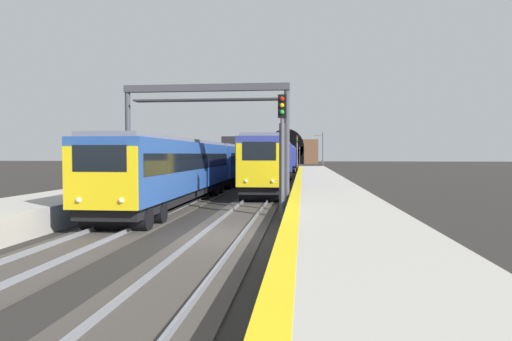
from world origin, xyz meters
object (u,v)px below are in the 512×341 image
train_adjacent_platform (231,162)px  railway_signal_mid (297,150)px  railway_signal_far (300,154)px  railway_signal_near (282,144)px  train_main_approaching (285,157)px  overhead_signal_gantry (206,115)px  catenary_mast_near (323,150)px

train_adjacent_platform → railway_signal_mid: (26.75, -6.18, 1.39)m
railway_signal_far → railway_signal_mid: bearing=0.0°
railway_signal_near → railway_signal_far: 102.09m
train_adjacent_platform → railway_signal_near: (-22.90, -6.18, 1.23)m
train_main_approaching → overhead_signal_gantry: bearing=-4.4°
overhead_signal_gantry → train_adjacent_platform: bearing=5.9°
train_main_approaching → catenary_mast_near: (18.35, -6.60, 1.23)m
railway_signal_far → overhead_signal_gantry: overhead_signal_gantry is taller
train_adjacent_platform → railway_signal_near: railway_signal_near is taller
train_adjacent_platform → overhead_signal_gantry: size_ratio=6.61×
railway_signal_near → railway_signal_mid: size_ratio=0.95×
railway_signal_far → catenary_mast_near: 36.96m
train_main_approaching → railway_signal_mid: (2.56, -1.86, 1.13)m
train_main_approaching → railway_signal_mid: size_ratio=14.20×
train_main_approaching → railway_signal_far: bearing=176.4°
railway_signal_mid → catenary_mast_near: bearing=163.3°
train_adjacent_platform → railway_signal_far: (79.20, -6.18, 0.89)m
train_main_approaching → overhead_signal_gantry: overhead_signal_gantry is taller
railway_signal_near → train_adjacent_platform: bearing=-164.9°
train_adjacent_platform → overhead_signal_gantry: overhead_signal_gantry is taller
train_main_approaching → railway_signal_near: (-47.09, -1.86, 0.98)m
railway_signal_mid → catenary_mast_near: (15.79, -4.74, 0.10)m
railway_signal_mid → overhead_signal_gantry: (-47.52, 4.02, 1.41)m
railway_signal_mid → train_adjacent_platform: bearing=-13.0°
railway_signal_mid → railway_signal_far: 52.45m
railway_signal_near → railway_signal_mid: bearing=-180.0°
railway_signal_far → catenary_mast_near: (-36.65, -4.74, 0.60)m
train_main_approaching → train_adjacent_platform: (-24.19, 4.31, -0.25)m
railway_signal_near → railway_signal_mid: (49.65, -0.00, 0.15)m
railway_signal_far → overhead_signal_gantry: 100.07m
railway_signal_far → railway_signal_near: bearing=0.0°
railway_signal_near → train_main_approaching: bearing=-177.7°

